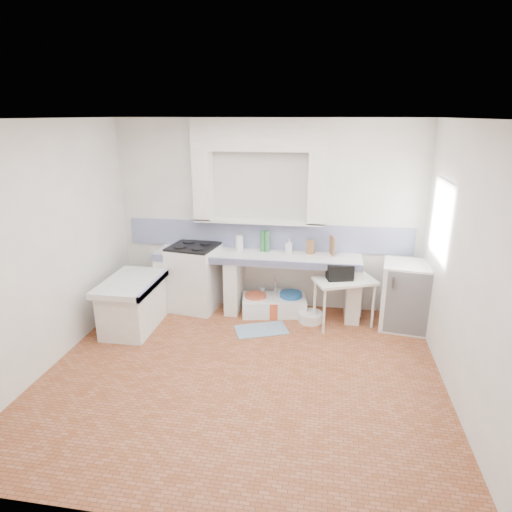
% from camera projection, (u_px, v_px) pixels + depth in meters
% --- Properties ---
extents(floor, '(4.50, 4.50, 0.00)m').
position_uv_depth(floor, '(242.00, 373.00, 5.05)').
color(floor, '#9E593A').
rests_on(floor, ground).
extents(ceiling, '(4.50, 4.50, 0.00)m').
position_uv_depth(ceiling, '(239.00, 119.00, 4.19)').
color(ceiling, white).
rests_on(ceiling, ground).
extents(wall_back, '(4.50, 0.00, 4.50)m').
position_uv_depth(wall_back, '(267.00, 216.00, 6.50)').
color(wall_back, white).
rests_on(wall_back, ground).
extents(wall_front, '(4.50, 0.00, 4.50)m').
position_uv_depth(wall_front, '(179.00, 356.00, 2.74)').
color(wall_front, white).
rests_on(wall_front, ground).
extents(wall_left, '(0.00, 4.50, 4.50)m').
position_uv_depth(wall_left, '(46.00, 248.00, 4.97)').
color(wall_left, white).
rests_on(wall_left, ground).
extents(wall_right, '(0.00, 4.50, 4.50)m').
position_uv_depth(wall_right, '(467.00, 269.00, 4.28)').
color(wall_right, white).
rests_on(wall_right, ground).
extents(alcove_mass, '(1.90, 0.25, 0.45)m').
position_uv_depth(alcove_mass, '(259.00, 134.00, 6.04)').
color(alcove_mass, white).
rests_on(alcove_mass, ground).
extents(window_frame, '(0.35, 0.86, 1.06)m').
position_uv_depth(window_frame, '(456.00, 222.00, 5.31)').
color(window_frame, '#352011').
rests_on(window_frame, ground).
extents(lace_valance, '(0.01, 0.84, 0.24)m').
position_uv_depth(lace_valance, '(448.00, 190.00, 5.22)').
color(lace_valance, white).
rests_on(lace_valance, ground).
extents(counter_slab, '(3.00, 0.60, 0.08)m').
position_uv_depth(counter_slab, '(257.00, 257.00, 6.40)').
color(counter_slab, white).
rests_on(counter_slab, ground).
extents(counter_lip, '(3.00, 0.04, 0.10)m').
position_uv_depth(counter_lip, '(254.00, 263.00, 6.14)').
color(counter_lip, navy).
rests_on(counter_lip, ground).
extents(counter_pier_left, '(0.20, 0.55, 0.82)m').
position_uv_depth(counter_pier_left, '(167.00, 280.00, 6.75)').
color(counter_pier_left, white).
rests_on(counter_pier_left, ground).
extents(counter_pier_mid, '(0.20, 0.55, 0.82)m').
position_uv_depth(counter_pier_mid, '(234.00, 284.00, 6.59)').
color(counter_pier_mid, white).
rests_on(counter_pier_mid, ground).
extents(counter_pier_right, '(0.20, 0.55, 0.82)m').
position_uv_depth(counter_pier_right, '(353.00, 291.00, 6.32)').
color(counter_pier_right, white).
rests_on(counter_pier_right, ground).
extents(peninsula_top, '(0.70, 1.10, 0.08)m').
position_uv_depth(peninsula_top, '(131.00, 283.00, 5.96)').
color(peninsula_top, white).
rests_on(peninsula_top, ground).
extents(peninsula_base, '(0.60, 1.00, 0.62)m').
position_uv_depth(peninsula_base, '(134.00, 306.00, 6.06)').
color(peninsula_base, white).
rests_on(peninsula_base, ground).
extents(peninsula_lip, '(0.04, 1.10, 0.10)m').
position_uv_depth(peninsula_lip, '(154.00, 284.00, 5.91)').
color(peninsula_lip, navy).
rests_on(peninsula_lip, ground).
extents(backsplash, '(4.27, 0.03, 0.40)m').
position_uv_depth(backsplash, '(267.00, 236.00, 6.58)').
color(backsplash, navy).
rests_on(backsplash, ground).
extents(stove, '(0.77, 0.76, 0.96)m').
position_uv_depth(stove, '(195.00, 278.00, 6.64)').
color(stove, white).
rests_on(stove, ground).
extents(sink, '(1.00, 0.66, 0.22)m').
position_uv_depth(sink, '(274.00, 306.00, 6.56)').
color(sink, white).
rests_on(sink, ground).
extents(side_table, '(0.93, 0.74, 0.04)m').
position_uv_depth(side_table, '(344.00, 303.00, 6.11)').
color(side_table, white).
rests_on(side_table, ground).
extents(fridge, '(0.68, 0.68, 0.93)m').
position_uv_depth(fridge, '(404.00, 295.00, 6.04)').
color(fridge, white).
rests_on(fridge, ground).
extents(bucket_red, '(0.38, 0.38, 0.29)m').
position_uv_depth(bucket_red, '(256.00, 303.00, 6.56)').
color(bucket_red, '#CA5534').
rests_on(bucket_red, ground).
extents(bucket_orange, '(0.29, 0.29, 0.25)m').
position_uv_depth(bucket_orange, '(273.00, 309.00, 6.43)').
color(bucket_orange, '#D85528').
rests_on(bucket_orange, ground).
extents(bucket_blue, '(0.34, 0.34, 0.31)m').
position_uv_depth(bucket_blue, '(291.00, 302.00, 6.57)').
color(bucket_blue, '#1F63AB').
rests_on(bucket_blue, ground).
extents(basin_white, '(0.35, 0.35, 0.14)m').
position_uv_depth(basin_white, '(310.00, 317.00, 6.30)').
color(basin_white, white).
rests_on(basin_white, ground).
extents(water_bottle_a, '(0.10, 0.10, 0.32)m').
position_uv_depth(water_bottle_a, '(262.00, 297.00, 6.75)').
color(water_bottle_a, silver).
rests_on(water_bottle_a, ground).
extents(water_bottle_b, '(0.09, 0.09, 0.31)m').
position_uv_depth(water_bottle_b, '(279.00, 299.00, 6.71)').
color(water_bottle_b, silver).
rests_on(water_bottle_b, ground).
extents(black_bag, '(0.39, 0.28, 0.22)m').
position_uv_depth(black_bag, '(340.00, 272.00, 5.98)').
color(black_bag, black).
rests_on(black_bag, side_table).
extents(green_bottle_a, '(0.08, 0.08, 0.31)m').
position_uv_depth(green_bottle_a, '(262.00, 241.00, 6.47)').
color(green_bottle_a, '#337940').
rests_on(green_bottle_a, counter_slab).
extents(green_bottle_b, '(0.09, 0.09, 0.32)m').
position_uv_depth(green_bottle_b, '(267.00, 241.00, 6.46)').
color(green_bottle_b, '#337940').
rests_on(green_bottle_b, counter_slab).
extents(knife_block, '(0.12, 0.11, 0.20)m').
position_uv_depth(knife_block, '(310.00, 247.00, 6.38)').
color(knife_block, '#94613B').
rests_on(knife_block, counter_slab).
extents(cutting_board, '(0.08, 0.20, 0.28)m').
position_uv_depth(cutting_board, '(332.00, 246.00, 6.32)').
color(cutting_board, '#94613B').
rests_on(cutting_board, counter_slab).
extents(paper_towel, '(0.14, 0.14, 0.23)m').
position_uv_depth(paper_towel, '(239.00, 243.00, 6.54)').
color(paper_towel, white).
rests_on(paper_towel, counter_slab).
extents(soap_bottle, '(0.10, 0.11, 0.22)m').
position_uv_depth(soap_bottle, '(289.00, 246.00, 6.43)').
color(soap_bottle, white).
rests_on(soap_bottle, counter_slab).
extents(rug, '(0.80, 0.64, 0.01)m').
position_uv_depth(rug, '(261.00, 330.00, 6.06)').
color(rug, '#275687').
rests_on(rug, ground).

